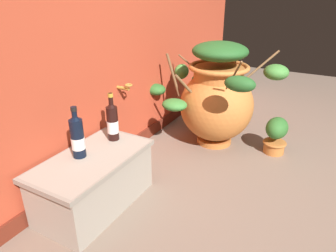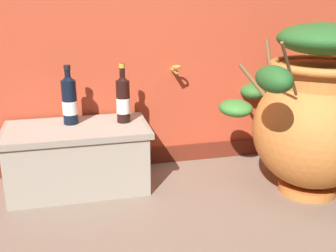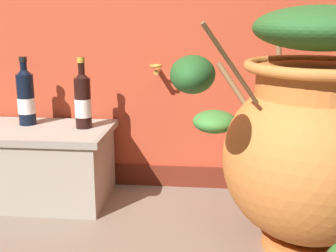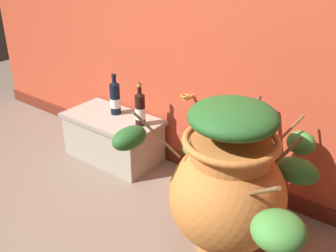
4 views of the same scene
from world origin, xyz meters
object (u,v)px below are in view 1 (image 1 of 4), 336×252
Objects in this scene: terracotta_urn at (217,96)px; potted_shrub at (276,134)px; wine_bottle_left at (77,136)px; wine_bottle_middle at (112,121)px.

terracotta_urn reaches higher than potted_shrub.
terracotta_urn is 3.53× the size of wine_bottle_left.
terracotta_urn reaches higher than wine_bottle_middle.
terracotta_urn is 3.61× the size of potted_shrub.
wine_bottle_middle is (-0.92, 0.35, 0.05)m from terracotta_urn.
wine_bottle_left is 0.99× the size of wine_bottle_middle.
terracotta_urn is 0.98m from wine_bottle_middle.
potted_shrub is at bearing -83.79° from terracotta_urn.
potted_shrub is at bearing -35.53° from wine_bottle_left.
potted_shrub is (1.24, -0.89, -0.30)m from wine_bottle_left.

